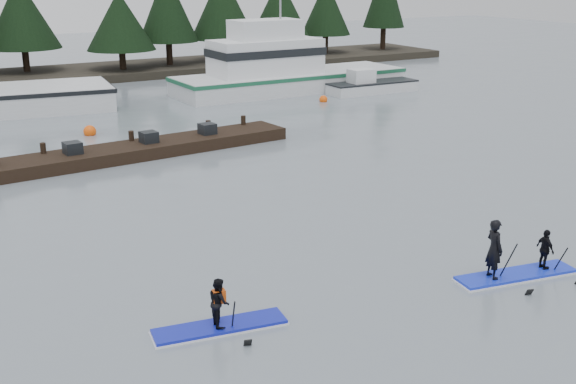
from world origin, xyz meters
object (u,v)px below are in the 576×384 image
paddleboard_solo (219,314)px  paddleboard_duo (514,259)px  fishing_boat_medium (285,81)px  floating_dock (118,153)px

paddleboard_solo → paddleboard_duo: (8.18, -1.38, 0.16)m
fishing_boat_medium → paddleboard_duo: (-9.93, -29.64, -0.11)m
fishing_boat_medium → paddleboard_duo: 31.26m
floating_dock → paddleboard_solo: 16.66m
fishing_boat_medium → paddleboard_solo: bearing=-122.9°
floating_dock → paddleboard_duo: paddleboard_duo is taller
paddleboard_solo → floating_dock: bearing=89.5°
floating_dock → paddleboard_solo: bearing=-104.6°
floating_dock → paddleboard_solo: (-2.77, -16.43, 0.13)m
fishing_boat_medium → paddleboard_solo: 33.57m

